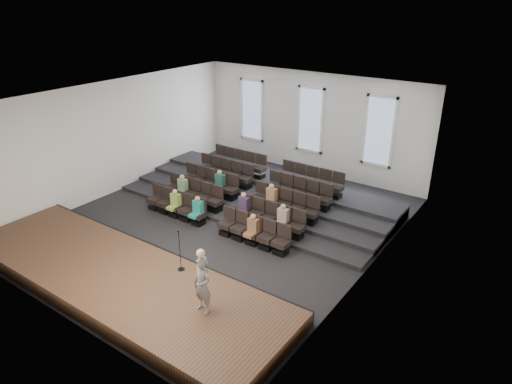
% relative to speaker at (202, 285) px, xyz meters
% --- Properties ---
extents(ground, '(14.00, 14.00, 0.00)m').
position_rel_speaker_xyz_m(ground, '(-3.42, 4.98, -1.33)').
color(ground, black).
rests_on(ground, ground).
extents(ceiling, '(12.00, 14.00, 0.02)m').
position_rel_speaker_xyz_m(ceiling, '(-3.42, 4.98, 3.68)').
color(ceiling, white).
rests_on(ceiling, ground).
extents(wall_back, '(12.00, 0.04, 5.00)m').
position_rel_speaker_xyz_m(wall_back, '(-3.42, 12.00, 1.17)').
color(wall_back, silver).
rests_on(wall_back, ground).
extents(wall_front, '(12.00, 0.04, 5.00)m').
position_rel_speaker_xyz_m(wall_front, '(-3.42, -2.04, 1.17)').
color(wall_front, silver).
rests_on(wall_front, ground).
extents(wall_left, '(0.04, 14.00, 5.00)m').
position_rel_speaker_xyz_m(wall_left, '(-9.44, 4.98, 1.17)').
color(wall_left, silver).
rests_on(wall_left, ground).
extents(wall_right, '(0.04, 14.00, 5.00)m').
position_rel_speaker_xyz_m(wall_right, '(2.60, 4.98, 1.17)').
color(wall_right, silver).
rests_on(wall_right, ground).
extents(stage, '(11.80, 3.60, 0.50)m').
position_rel_speaker_xyz_m(stage, '(-3.42, -0.12, -1.08)').
color(stage, '#4F3021').
rests_on(stage, ground).
extents(stage_lip, '(11.80, 0.06, 0.52)m').
position_rel_speaker_xyz_m(stage_lip, '(-3.42, 1.65, -1.08)').
color(stage_lip, black).
rests_on(stage_lip, ground).
extents(risers, '(11.80, 4.80, 0.60)m').
position_rel_speaker_xyz_m(risers, '(-3.42, 8.15, -1.13)').
color(risers, black).
rests_on(risers, ground).
extents(seating_rows, '(6.80, 4.70, 1.67)m').
position_rel_speaker_xyz_m(seating_rows, '(-3.42, 6.52, -0.64)').
color(seating_rows, black).
rests_on(seating_rows, ground).
extents(windows, '(8.44, 0.10, 3.24)m').
position_rel_speaker_xyz_m(windows, '(-3.42, 11.93, 1.37)').
color(windows, white).
rests_on(windows, wall_back).
extents(audience, '(5.45, 2.64, 1.10)m').
position_rel_speaker_xyz_m(audience, '(-3.42, 5.30, -0.51)').
color(audience, '#8CB046').
rests_on(audience, seating_rows).
extents(speaker, '(0.66, 0.48, 1.65)m').
position_rel_speaker_xyz_m(speaker, '(0.00, 0.00, 0.00)').
color(speaker, slate).
rests_on(speaker, stage).
extents(mic_stand, '(0.23, 0.23, 1.37)m').
position_rel_speaker_xyz_m(mic_stand, '(-1.89, 1.11, -0.42)').
color(mic_stand, black).
rests_on(mic_stand, stage).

